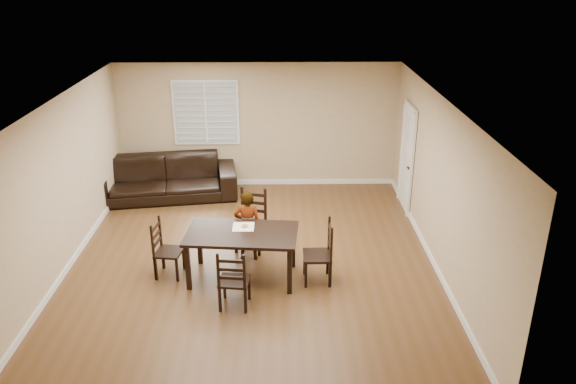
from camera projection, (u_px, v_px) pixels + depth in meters
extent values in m
plane|color=brown|center=(253.00, 262.00, 9.36)|extent=(7.00, 7.00, 0.00)
cube|color=tan|center=(258.00, 126.00, 12.07)|extent=(6.00, 0.04, 2.70)
cube|color=tan|center=(235.00, 318.00, 5.61)|extent=(6.00, 0.04, 2.70)
cube|color=tan|center=(59.00, 188.00, 8.80)|extent=(0.04, 7.00, 2.70)
cube|color=tan|center=(440.00, 186.00, 8.88)|extent=(0.04, 7.00, 2.70)
cube|color=white|center=(248.00, 103.00, 8.32)|extent=(6.00, 7.00, 0.04)
cube|color=white|center=(206.00, 113.00, 11.89)|extent=(1.40, 0.08, 1.40)
cube|color=white|center=(407.00, 159.00, 11.04)|extent=(0.06, 0.94, 2.05)
cylinder|color=#332114|center=(408.00, 168.00, 10.79)|extent=(0.06, 0.06, 0.02)
cube|color=white|center=(259.00, 182.00, 12.56)|extent=(6.00, 0.03, 0.10)
cube|color=white|center=(73.00, 260.00, 9.30)|extent=(0.03, 7.00, 0.10)
cube|color=white|center=(431.00, 258.00, 9.38)|extent=(0.03, 7.00, 0.10)
cube|color=black|center=(242.00, 234.00, 8.61)|extent=(1.78, 1.11, 0.05)
cube|color=black|center=(188.00, 268.00, 8.45)|extent=(0.08, 0.08, 0.75)
cube|color=black|center=(290.00, 271.00, 8.34)|extent=(0.08, 0.08, 0.75)
cube|color=black|center=(200.00, 243.00, 9.18)|extent=(0.08, 0.08, 0.75)
cube|color=black|center=(293.00, 246.00, 9.07)|extent=(0.08, 0.08, 0.75)
cube|color=black|center=(251.00, 225.00, 9.61)|extent=(0.58, 0.56, 0.04)
cube|color=black|center=(254.00, 216.00, 9.76)|extent=(0.47, 0.17, 1.07)
cube|color=black|center=(236.00, 241.00, 9.57)|extent=(0.05, 0.05, 0.44)
cube|color=black|center=(259.00, 244.00, 9.48)|extent=(0.05, 0.05, 0.44)
cube|color=black|center=(243.00, 231.00, 9.92)|extent=(0.05, 0.05, 0.44)
cube|color=black|center=(266.00, 234.00, 9.82)|extent=(0.05, 0.05, 0.44)
cube|color=black|center=(234.00, 281.00, 8.03)|extent=(0.46, 0.44, 0.04)
cube|color=black|center=(232.00, 284.00, 7.84)|extent=(0.43, 0.08, 0.94)
cube|color=black|center=(249.00, 288.00, 8.26)|extent=(0.04, 0.04, 0.39)
cube|color=black|center=(225.00, 287.00, 8.29)|extent=(0.04, 0.04, 0.39)
cube|color=black|center=(245.00, 301.00, 7.94)|extent=(0.04, 0.04, 0.39)
cube|color=black|center=(220.00, 300.00, 7.98)|extent=(0.04, 0.04, 0.39)
cube|color=black|center=(169.00, 252.00, 8.83)|extent=(0.45, 0.47, 0.04)
cube|color=black|center=(158.00, 248.00, 8.82)|extent=(0.09, 0.43, 0.94)
cube|color=black|center=(177.00, 270.00, 8.72)|extent=(0.04, 0.04, 0.39)
cube|color=black|center=(184.00, 259.00, 9.06)|extent=(0.04, 0.04, 0.39)
cube|color=black|center=(156.00, 269.00, 8.76)|extent=(0.04, 0.04, 0.39)
cube|color=black|center=(163.00, 257.00, 9.10)|extent=(0.04, 0.04, 0.39)
cube|color=black|center=(317.00, 256.00, 8.65)|extent=(0.43, 0.46, 0.04)
cube|color=black|center=(330.00, 252.00, 8.63)|extent=(0.04, 0.46, 1.02)
cube|color=black|center=(305.00, 262.00, 8.92)|extent=(0.04, 0.04, 0.42)
cube|color=black|center=(306.00, 275.00, 8.56)|extent=(0.04, 0.04, 0.42)
cube|color=black|center=(327.00, 262.00, 8.93)|extent=(0.04, 0.04, 0.42)
cube|color=black|center=(330.00, 275.00, 8.56)|extent=(0.04, 0.04, 0.42)
imported|color=gray|center=(248.00, 226.00, 9.23)|extent=(0.45, 0.30, 1.22)
cube|color=beige|center=(243.00, 227.00, 8.77)|extent=(0.33, 0.33, 0.00)
torus|color=#B57E41|center=(245.00, 226.00, 8.76)|extent=(0.11, 0.11, 0.03)
torus|color=white|center=(245.00, 225.00, 8.76)|extent=(0.10, 0.10, 0.02)
imported|color=black|center=(165.00, 178.00, 11.74)|extent=(3.06, 1.56, 0.86)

